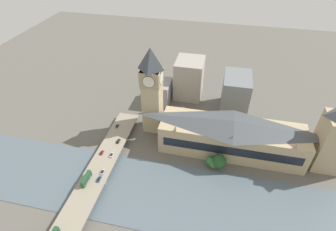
{
  "coord_description": "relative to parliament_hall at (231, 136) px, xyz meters",
  "views": [
    {
      "loc": [
        -129.56,
        6.63,
        143.53
      ],
      "look_at": [
        22.29,
        40.44,
        20.84
      ],
      "focal_mm": 28.0,
      "sensor_mm": 36.0,
      "label": 1
    }
  ],
  "objects": [
    {
      "name": "ground_plane",
      "position": [
        -17.11,
        8.0,
        -14.09
      ],
      "size": [
        600.0,
        600.0,
        0.0
      ],
      "primitive_type": "plane",
      "color": "#605E56"
    },
    {
      "name": "river_water",
      "position": [
        -49.51,
        8.0,
        -13.94
      ],
      "size": [
        52.8,
        360.0,
        0.3
      ],
      "primitive_type": "cube",
      "color": "slate",
      "rests_on": "ground_plane"
    },
    {
      "name": "parliament_hall",
      "position": [
        0.0,
        0.0,
        0.0
      ],
      "size": [
        28.69,
        103.21,
        28.34
      ],
      "color": "tan",
      "rests_on": "ground_plane"
    },
    {
      "name": "clock_tower",
      "position": [
        12.84,
        62.53,
        23.8
      ],
      "size": [
        15.1,
        15.1,
        70.71
      ],
      "color": "tan",
      "rests_on": "ground_plane"
    },
    {
      "name": "victoria_tower",
      "position": [
        0.06,
        -65.48,
        11.39
      ],
      "size": [
        19.75,
        19.75,
        54.97
      ],
      "color": "tan",
      "rests_on": "ground_plane"
    },
    {
      "name": "road_bridge",
      "position": [
        -49.51,
        85.87,
        -9.86
      ],
      "size": [
        137.59,
        16.83,
        5.25
      ],
      "color": "gray",
      "rests_on": "ground_plane"
    },
    {
      "name": "double_decker_bus_mid",
      "position": [
        -53.8,
        89.24,
        -6.28
      ],
      "size": [
        11.32,
        2.49,
        4.65
      ],
      "color": "#235B33",
      "rests_on": "road_bridge"
    },
    {
      "name": "car_northbound_lead",
      "position": [
        -28.84,
        89.76,
        -8.16
      ],
      "size": [
        3.96,
        1.77,
        1.36
      ],
      "color": "maroon",
      "rests_on": "road_bridge"
    },
    {
      "name": "car_northbound_mid",
      "position": [
        -29.48,
        81.98,
        -8.18
      ],
      "size": [
        4.64,
        1.84,
        1.28
      ],
      "color": "silver",
      "rests_on": "road_bridge"
    },
    {
      "name": "car_northbound_tail",
      "position": [
        1.36,
        89.83,
        -8.19
      ],
      "size": [
        3.91,
        1.74,
        1.34
      ],
      "color": "#2D5638",
      "rests_on": "road_bridge"
    },
    {
      "name": "car_southbound_lead",
      "position": [
        -45.22,
        82.03,
        -8.21
      ],
      "size": [
        4.42,
        1.9,
        1.24
      ],
      "color": "silver",
      "rests_on": "road_bridge"
    },
    {
      "name": "car_southbound_mid",
      "position": [
        -51.21,
        81.88,
        -8.17
      ],
      "size": [
        4.47,
        1.78,
        1.35
      ],
      "color": "navy",
      "rests_on": "road_bridge"
    },
    {
      "name": "car_southbound_tail",
      "position": [
        -15.04,
        82.5,
        -8.15
      ],
      "size": [
        4.6,
        1.85,
        1.36
      ],
      "color": "black",
      "rests_on": "road_bridge"
    },
    {
      "name": "city_block_west",
      "position": [
        52.26,
        -1.14,
        2.98
      ],
      "size": [
        33.09,
        22.79,
        34.15
      ],
      "color": "slate",
      "rests_on": "ground_plane"
    },
    {
      "name": "city_block_center",
      "position": [
        51.96,
        64.96,
        -4.02
      ],
      "size": [
        22.91,
        16.34,
        20.13
      ],
      "color": "#939399",
      "rests_on": "ground_plane"
    },
    {
      "name": "city_block_east",
      "position": [
        68.08,
        42.01,
        4.29
      ],
      "size": [
        28.57,
        25.17,
        36.75
      ],
      "color": "#A39E93",
      "rests_on": "ground_plane"
    },
    {
      "name": "tree_embankment_near",
      "position": [
        -19.97,
        6.83,
        -6.9
      ],
      "size": [
        9.88,
        9.88,
        12.14
      ],
      "color": "brown",
      "rests_on": "ground_plane"
    },
    {
      "name": "tree_embankment_mid",
      "position": [
        -20.71,
        10.14,
        -9.04
      ],
      "size": [
        6.95,
        6.95,
        8.54
      ],
      "color": "brown",
      "rests_on": "ground_plane"
    },
    {
      "name": "tree_embankment_far",
      "position": [
        -19.57,
        12.7,
        -8.37
      ],
      "size": [
        6.65,
        6.65,
        9.06
      ],
      "color": "brown",
      "rests_on": "ground_plane"
    }
  ]
}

